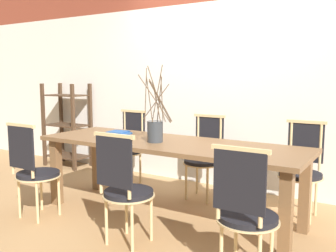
% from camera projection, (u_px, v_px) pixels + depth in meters
% --- Properties ---
extents(ground_plane, '(16.00, 16.00, 0.00)m').
position_uv_depth(ground_plane, '(168.00, 216.00, 3.65)').
color(ground_plane, '#A87F51').
extents(wall_rear, '(12.00, 0.06, 3.20)m').
position_uv_depth(wall_rear, '(223.00, 56.00, 4.48)').
color(wall_rear, silver).
rests_on(wall_rear, ground_plane).
extents(dining_table, '(2.61, 0.84, 0.74)m').
position_uv_depth(dining_table, '(168.00, 152.00, 3.56)').
color(dining_table, brown).
rests_on(dining_table, ground_plane).
extents(chair_near_leftend, '(0.42, 0.42, 0.93)m').
position_uv_depth(chair_near_leftend, '(33.00, 168.00, 3.55)').
color(chair_near_leftend, black).
rests_on(chair_near_leftend, ground_plane).
extents(chair_near_left, '(0.42, 0.42, 0.93)m').
position_uv_depth(chair_near_left, '(125.00, 186.00, 2.97)').
color(chair_near_left, black).
rests_on(chair_near_left, ground_plane).
extents(chair_near_center, '(0.42, 0.42, 0.93)m').
position_uv_depth(chair_near_center, '(245.00, 210.00, 2.44)').
color(chair_near_center, black).
rests_on(chair_near_center, ground_plane).
extents(chair_far_leftend, '(0.42, 0.42, 0.93)m').
position_uv_depth(chair_far_leftend, '(128.00, 145.00, 4.72)').
color(chair_far_leftend, black).
rests_on(chair_far_leftend, ground_plane).
extents(chair_far_left, '(0.42, 0.42, 0.93)m').
position_uv_depth(chair_far_left, '(204.00, 155.00, 4.16)').
color(chair_far_left, black).
rests_on(chair_far_left, ground_plane).
extents(chair_far_center, '(0.42, 0.42, 0.93)m').
position_uv_depth(chair_far_center, '(302.00, 167.00, 3.61)').
color(chair_far_center, black).
rests_on(chair_far_center, ground_plane).
extents(vase_centerpiece, '(0.38, 0.38, 0.72)m').
position_uv_depth(vase_centerpiece, '(155.00, 129.00, 3.51)').
color(vase_centerpiece, '#33383D').
rests_on(vase_centerpiece, dining_table).
extents(book_stack, '(0.24, 0.21, 0.03)m').
position_uv_depth(book_stack, '(118.00, 133.00, 4.00)').
color(book_stack, '#234C8C').
rests_on(book_stack, dining_table).
extents(shelving_rack, '(0.68, 0.40, 1.25)m').
position_uv_depth(shelving_rack, '(67.00, 125.00, 5.64)').
color(shelving_rack, '#422D1E').
rests_on(shelving_rack, ground_plane).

